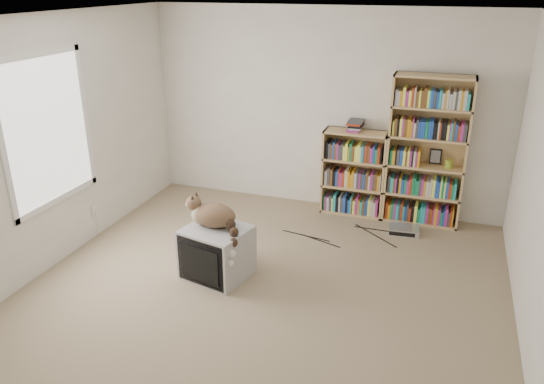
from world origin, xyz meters
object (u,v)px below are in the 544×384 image
(cat, at_px, (217,220))
(bookcase_tall, at_px, (426,155))
(crt_tv, at_px, (217,252))
(dvd_player, at_px, (404,230))
(bookcase_short, at_px, (354,175))

(cat, height_order, bookcase_tall, bookcase_tall)
(crt_tv, xyz_separation_m, cat, (0.00, 0.01, 0.35))
(cat, distance_m, bookcase_tall, 2.70)
(cat, bearing_deg, bookcase_tall, 47.44)
(cat, relative_size, bookcase_tall, 0.36)
(crt_tv, relative_size, cat, 1.09)
(crt_tv, height_order, bookcase_tall, bookcase_tall)
(dvd_player, bearing_deg, bookcase_tall, 66.14)
(cat, distance_m, dvd_player, 2.36)
(cat, height_order, dvd_player, cat)
(bookcase_tall, relative_size, dvd_player, 5.22)
(crt_tv, distance_m, bookcase_short, 2.23)
(cat, xyz_separation_m, bookcase_short, (0.98, 1.98, -0.11))
(crt_tv, relative_size, dvd_player, 2.04)
(bookcase_tall, xyz_separation_m, dvd_player, (-0.14, -0.42, -0.81))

